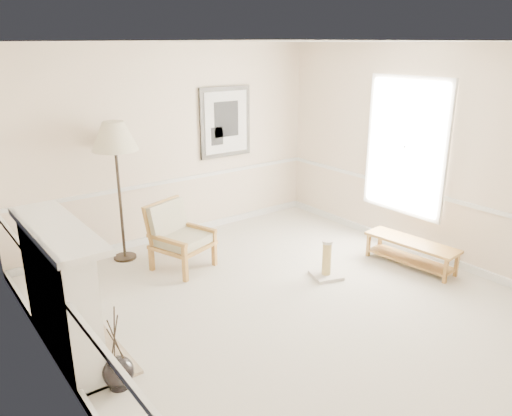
{
  "coord_description": "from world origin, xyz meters",
  "views": [
    {
      "loc": [
        -3.4,
        -3.86,
        2.89
      ],
      "look_at": [
        0.03,
        0.7,
        0.99
      ],
      "focal_mm": 35.0,
      "sensor_mm": 36.0,
      "label": 1
    }
  ],
  "objects_px": {
    "floor_lamp": "(115,140)",
    "scratching_post": "(326,266)",
    "armchair": "(176,233)",
    "bench": "(411,249)",
    "floor_vase": "(118,373)"
  },
  "relations": [
    {
      "from": "scratching_post",
      "to": "floor_vase",
      "type": "bearing_deg",
      "value": -171.16
    },
    {
      "from": "scratching_post",
      "to": "armchair",
      "type": "bearing_deg",
      "value": 133.2
    },
    {
      "from": "armchair",
      "to": "bench",
      "type": "bearing_deg",
      "value": -56.11
    },
    {
      "from": "armchair",
      "to": "floor_lamp",
      "type": "distance_m",
      "value": 1.46
    },
    {
      "from": "bench",
      "to": "scratching_post",
      "type": "distance_m",
      "value": 1.24
    },
    {
      "from": "floor_vase",
      "to": "floor_lamp",
      "type": "height_order",
      "value": "floor_lamp"
    },
    {
      "from": "armchair",
      "to": "floor_lamp",
      "type": "height_order",
      "value": "floor_lamp"
    },
    {
      "from": "bench",
      "to": "armchair",
      "type": "bearing_deg",
      "value": 143.16
    },
    {
      "from": "scratching_post",
      "to": "floor_lamp",
      "type": "bearing_deg",
      "value": 130.91
    },
    {
      "from": "floor_vase",
      "to": "bench",
      "type": "xyz_separation_m",
      "value": [
        4.16,
        0.03,
        0.09
      ]
    },
    {
      "from": "bench",
      "to": "scratching_post",
      "type": "xyz_separation_m",
      "value": [
        -1.16,
        0.44,
        -0.08
      ]
    },
    {
      "from": "floor_lamp",
      "to": "scratching_post",
      "type": "bearing_deg",
      "value": -49.09
    },
    {
      "from": "floor_vase",
      "to": "armchair",
      "type": "relative_size",
      "value": 0.9
    },
    {
      "from": "floor_vase",
      "to": "scratching_post",
      "type": "bearing_deg",
      "value": 8.84
    },
    {
      "from": "armchair",
      "to": "bench",
      "type": "relative_size",
      "value": 0.69
    }
  ]
}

